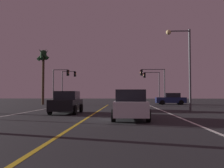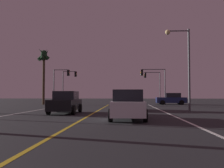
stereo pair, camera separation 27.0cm
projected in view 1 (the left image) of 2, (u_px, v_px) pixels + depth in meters
name	position (u px, v px, depth m)	size (l,w,h in m)	color
lane_edge_right	(181.00, 118.00, 15.52)	(0.16, 42.11, 0.01)	silver
lane_center_divider	(88.00, 118.00, 15.78)	(0.16, 42.11, 0.01)	gold
car_ahead_far	(130.00, 101.00, 23.23)	(2.02, 4.30, 1.70)	black
car_crossing_side	(171.00, 99.00, 37.43)	(4.30, 2.02, 1.70)	black
car_lead_same_lane	(130.00, 105.00, 14.57)	(2.02, 4.30, 1.70)	black
car_oncoming	(67.00, 103.00, 19.60)	(2.02, 4.30, 1.70)	black
traffic_light_near_right	(152.00, 78.00, 37.16)	(3.63, 0.36, 5.18)	#4C4C51
traffic_light_near_left	(61.00, 79.00, 37.77)	(2.47, 0.36, 5.19)	#4C4C51
traffic_light_far_right	(151.00, 80.00, 42.63)	(2.74, 0.36, 5.23)	#4C4C51
traffic_light_far_left	(69.00, 80.00, 43.27)	(2.47, 0.36, 5.45)	#4C4C51
street_lamp_right_far	(184.00, 58.00, 21.95)	(2.10, 0.44, 7.09)	#4C4C51
palm_tree_left_far	(43.00, 59.00, 37.29)	(2.04, 2.10, 8.39)	#473826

